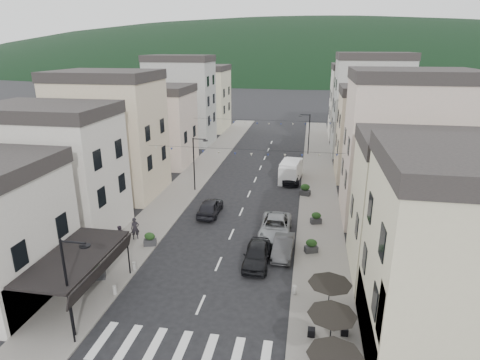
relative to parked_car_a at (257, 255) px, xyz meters
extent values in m
cube|color=slate|center=(-10.30, 20.51, -0.72)|extent=(4.00, 76.00, 0.12)
cube|color=slate|center=(4.70, 20.51, -0.72)|extent=(4.00, 76.00, 0.12)
ellipsoid|color=black|center=(-2.80, 288.51, -0.78)|extent=(640.00, 360.00, 70.00)
cube|color=beige|center=(11.70, -7.49, 4.22)|extent=(10.00, 8.00, 10.00)
cube|color=black|center=(-10.30, -6.49, 2.42)|extent=(3.60, 7.50, 0.15)
cube|color=black|center=(-8.50, -6.49, 1.92)|extent=(0.34, 7.50, 0.99)
cylinder|color=black|center=(-8.60, -9.99, 0.82)|extent=(0.10, 0.10, 3.20)
cylinder|color=black|center=(-8.60, -2.99, 0.82)|extent=(0.10, 0.10, 3.20)
cube|color=beige|center=(-17.30, 2.51, 4.22)|extent=(10.00, 7.00, 10.00)
cube|color=#262323|center=(-17.30, 2.51, 9.72)|extent=(10.20, 7.14, 1.00)
cube|color=#C1B291|center=(-17.30, 12.51, 5.22)|extent=(10.00, 8.00, 12.00)
cube|color=#262323|center=(-17.30, 12.51, 11.72)|extent=(10.20, 8.16, 1.00)
cube|color=beige|center=(-17.30, 24.51, 3.97)|extent=(10.00, 8.00, 9.50)
cube|color=#262323|center=(-17.30, 24.51, 9.22)|extent=(10.20, 8.16, 1.00)
cube|color=#979893|center=(-17.30, 36.51, 5.72)|extent=(10.00, 7.00, 13.00)
cube|color=#262323|center=(-17.30, 36.51, 12.72)|extent=(10.20, 7.14, 1.00)
cube|color=beige|center=(-17.30, 48.51, 4.72)|extent=(10.00, 9.00, 11.00)
cube|color=#262323|center=(-17.30, 48.51, 10.72)|extent=(10.20, 9.18, 1.00)
cube|color=beige|center=(11.70, 0.51, 3.72)|extent=(10.00, 7.00, 9.00)
cube|color=#262323|center=(11.70, 0.51, 8.72)|extent=(10.20, 7.14, 1.00)
cube|color=beige|center=(11.70, 10.51, 5.47)|extent=(10.00, 8.00, 12.50)
cube|color=#262323|center=(11.70, 10.51, 12.22)|extent=(10.20, 8.16, 1.00)
cube|color=#C1B291|center=(11.70, 22.51, 4.22)|extent=(10.00, 7.00, 10.00)
cube|color=#262323|center=(11.70, 22.51, 9.72)|extent=(10.20, 7.14, 1.00)
cube|color=#979893|center=(11.70, 34.51, 5.97)|extent=(10.00, 8.00, 13.50)
cube|color=#262323|center=(11.70, 34.51, 13.22)|extent=(10.20, 8.16, 1.00)
cube|color=beige|center=(11.70, 46.51, 4.97)|extent=(10.00, 9.00, 11.50)
cube|color=#262323|center=(11.70, 46.51, 11.22)|extent=(10.20, 9.18, 1.00)
cylinder|color=black|center=(4.90, -8.69, 0.49)|extent=(0.06, 0.06, 2.30)
cone|color=black|center=(4.90, -8.69, 1.59)|extent=(2.50, 2.50, 0.55)
cylinder|color=black|center=(4.90, -8.69, -0.29)|extent=(0.70, 0.70, 0.04)
cylinder|color=black|center=(4.90, -5.89, 0.49)|extent=(0.06, 0.06, 2.30)
cone|color=black|center=(4.90, -5.89, 1.59)|extent=(2.50, 2.50, 0.55)
cylinder|color=black|center=(4.90, -5.89, -0.29)|extent=(0.70, 0.70, 0.04)
cylinder|color=black|center=(-8.90, -9.49, 2.22)|extent=(0.14, 0.14, 6.00)
cylinder|color=black|center=(-8.20, -9.49, 5.12)|extent=(1.40, 0.10, 0.10)
cylinder|color=black|center=(-7.55, -9.49, 4.97)|extent=(0.56, 0.56, 0.08)
cylinder|color=black|center=(-8.90, 14.51, 2.22)|extent=(0.14, 0.14, 6.00)
cylinder|color=black|center=(-8.20, 14.51, 5.12)|extent=(1.40, 0.10, 0.10)
cylinder|color=black|center=(-7.55, 14.51, 4.97)|extent=(0.56, 0.56, 0.08)
cylinder|color=black|center=(3.30, 32.51, 2.22)|extent=(0.14, 0.14, 6.00)
cylinder|color=black|center=(2.60, 32.51, 5.12)|extent=(1.40, 0.10, 0.10)
cylinder|color=black|center=(1.95, 32.51, 4.97)|extent=(0.56, 0.56, 0.08)
cylinder|color=gray|center=(-8.50, -5.49, -0.36)|extent=(0.26, 0.26, 0.60)
cylinder|color=gray|center=(-8.50, -2.49, -0.36)|extent=(0.26, 0.26, 0.60)
cylinder|color=gray|center=(2.90, -3.49, -0.36)|extent=(0.26, 0.26, 0.60)
cylinder|color=black|center=(-2.80, 10.51, 5.22)|extent=(19.00, 0.02, 0.02)
cone|color=beige|center=(-11.51, 10.51, 5.04)|extent=(0.28, 0.28, 0.24)
cone|color=navy|center=(-9.93, 10.51, 4.95)|extent=(0.28, 0.28, 0.24)
cone|color=beige|center=(-8.34, 10.51, 4.87)|extent=(0.28, 0.28, 0.24)
cone|color=navy|center=(-6.76, 10.51, 4.80)|extent=(0.28, 0.28, 0.24)
cone|color=beige|center=(-5.17, 10.51, 4.76)|extent=(0.28, 0.28, 0.24)
cone|color=navy|center=(-3.59, 10.51, 4.73)|extent=(0.28, 0.28, 0.24)
cone|color=beige|center=(-2.01, 10.51, 4.73)|extent=(0.28, 0.28, 0.24)
cone|color=navy|center=(-0.42, 10.51, 4.76)|extent=(0.28, 0.28, 0.24)
cone|color=beige|center=(1.16, 10.51, 4.80)|extent=(0.28, 0.28, 0.24)
cone|color=navy|center=(2.74, 10.51, 4.87)|extent=(0.28, 0.28, 0.24)
cone|color=beige|center=(4.33, 10.51, 4.95)|extent=(0.28, 0.28, 0.24)
cone|color=navy|center=(5.91, 10.51, 5.04)|extent=(0.28, 0.28, 0.24)
cylinder|color=black|center=(-2.80, 26.51, 5.22)|extent=(19.00, 0.02, 0.02)
cone|color=beige|center=(-11.51, 26.51, 5.04)|extent=(0.28, 0.28, 0.24)
cone|color=navy|center=(-9.93, 26.51, 4.95)|extent=(0.28, 0.28, 0.24)
cone|color=beige|center=(-8.34, 26.51, 4.87)|extent=(0.28, 0.28, 0.24)
cone|color=navy|center=(-6.76, 26.51, 4.80)|extent=(0.28, 0.28, 0.24)
cone|color=beige|center=(-5.17, 26.51, 4.76)|extent=(0.28, 0.28, 0.24)
cone|color=navy|center=(-3.59, 26.51, 4.73)|extent=(0.28, 0.28, 0.24)
cone|color=beige|center=(-2.01, 26.51, 4.73)|extent=(0.28, 0.28, 0.24)
cone|color=navy|center=(-0.42, 26.51, 4.76)|extent=(0.28, 0.28, 0.24)
cone|color=beige|center=(1.16, 26.51, 4.80)|extent=(0.28, 0.28, 0.24)
cone|color=navy|center=(2.74, 26.51, 4.87)|extent=(0.28, 0.28, 0.24)
cone|color=beige|center=(4.33, 26.51, 4.95)|extent=(0.28, 0.28, 0.24)
cone|color=navy|center=(5.91, 26.51, 5.04)|extent=(0.28, 0.28, 0.24)
imported|color=black|center=(0.00, 0.00, 0.00)|extent=(1.88, 4.59, 1.56)
imported|color=#353538|center=(1.80, 1.74, -0.09)|extent=(1.59, 4.24, 1.38)
imported|color=gray|center=(0.91, 4.97, 0.00)|extent=(2.66, 5.66, 1.57)
imported|color=black|center=(1.37, 19.33, -0.08)|extent=(2.41, 4.98, 1.40)
imported|color=black|center=(-5.60, 8.32, 0.00)|extent=(1.84, 4.57, 1.56)
cube|color=silver|center=(1.40, 20.12, 0.30)|extent=(2.67, 5.40, 2.16)
cube|color=silver|center=(1.32, 19.47, 1.44)|extent=(2.40, 3.68, 0.54)
cylinder|color=black|center=(0.31, 18.29, -0.40)|extent=(0.36, 0.78, 0.76)
cylinder|color=black|center=(2.02, 18.08, -0.40)|extent=(0.36, 0.78, 0.76)
cylinder|color=black|center=(0.78, 22.15, -0.40)|extent=(0.36, 0.78, 0.76)
cylinder|color=black|center=(2.49, 21.94, -0.40)|extent=(0.36, 0.78, 0.76)
imported|color=black|center=(-10.41, 2.11, 0.27)|extent=(0.81, 0.71, 1.85)
imported|color=#27202B|center=(-11.18, 0.95, 0.14)|extent=(0.96, 0.88, 1.60)
cube|color=#2E2E31|center=(-10.50, -4.03, -0.39)|extent=(1.20, 0.93, 0.53)
ellipsoid|color=black|center=(-10.50, -4.03, 0.19)|extent=(0.93, 0.59, 0.68)
cube|color=#2D2D2F|center=(-8.80, 1.22, -0.41)|extent=(1.11, 0.81, 0.50)
ellipsoid|color=black|center=(-8.80, 1.22, 0.13)|extent=(0.87, 0.56, 0.63)
cube|color=#2D2E30|center=(3.93, 2.29, -0.41)|extent=(1.12, 0.87, 0.49)
ellipsoid|color=black|center=(3.93, 2.29, 0.13)|extent=(0.87, 0.55, 0.63)
cube|color=#2E2E30|center=(4.33, 7.76, -0.42)|extent=(1.08, 0.80, 0.48)
ellipsoid|color=black|center=(4.33, 7.76, 0.11)|extent=(0.84, 0.54, 0.61)
cube|color=#2A2A2D|center=(3.20, 14.86, -0.38)|extent=(1.25, 0.89, 0.56)
ellipsoid|color=black|center=(3.20, 14.86, 0.24)|extent=(0.99, 0.63, 0.72)
camera|label=1|loc=(3.26, -25.96, 14.53)|focal=30.00mm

